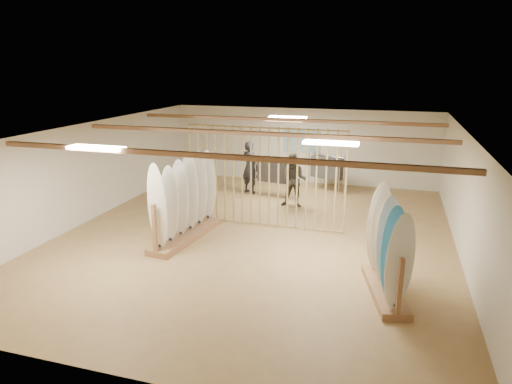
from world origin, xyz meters
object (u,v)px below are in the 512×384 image
(clothing_rack_b, at_px, (327,167))
(shopper_b, at_px, (294,177))
(rack_right, at_px, (387,262))
(shopper_a, at_px, (250,164))
(clothing_rack_a, at_px, (275,170))
(rack_left, at_px, (185,211))

(clothing_rack_b, distance_m, shopper_b, 2.21)
(rack_right, relative_size, shopper_a, 1.04)
(clothing_rack_a, distance_m, shopper_b, 1.29)
(rack_right, height_order, clothing_rack_a, rack_right)
(clothing_rack_b, bearing_deg, rack_right, -48.77)
(shopper_a, bearing_deg, shopper_b, 169.73)
(clothing_rack_b, distance_m, shopper_a, 2.72)
(shopper_a, bearing_deg, rack_left, 108.73)
(clothing_rack_a, distance_m, shopper_a, 1.00)
(shopper_a, bearing_deg, clothing_rack_a, -169.69)
(clothing_rack_b, bearing_deg, rack_left, -92.39)
(clothing_rack_a, distance_m, clothing_rack_b, 1.94)
(rack_left, xyz_separation_m, clothing_rack_b, (2.80, 5.64, 0.12))
(rack_left, relative_size, shopper_b, 1.42)
(rack_left, relative_size, clothing_rack_b, 2.08)
(clothing_rack_a, xyz_separation_m, shopper_a, (-0.97, 0.20, 0.13))
(rack_left, bearing_deg, shopper_a, 93.60)
(rack_left, xyz_separation_m, shopper_a, (0.25, 4.70, 0.29))
(rack_left, xyz_separation_m, clothing_rack_a, (1.22, 4.51, 0.16))
(clothing_rack_b, height_order, shopper_b, shopper_b)
(shopper_b, bearing_deg, clothing_rack_a, 129.23)
(shopper_b, bearing_deg, rack_right, -62.98)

